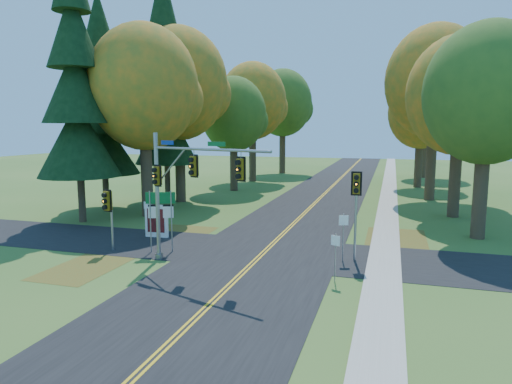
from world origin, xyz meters
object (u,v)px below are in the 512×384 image
(route_sign_cluster, at_px, (161,209))
(east_signal_pole, at_px, (356,194))
(traffic_mast, at_px, (181,181))
(info_kiosk, at_px, (157,221))

(route_sign_cluster, bearing_deg, east_signal_pole, -13.61)
(traffic_mast, bearing_deg, route_sign_cluster, 158.47)
(route_sign_cluster, height_order, info_kiosk, route_sign_cluster)
(route_sign_cluster, bearing_deg, info_kiosk, 102.55)
(route_sign_cluster, relative_size, info_kiosk, 1.67)
(traffic_mast, height_order, route_sign_cluster, traffic_mast)
(traffic_mast, xyz_separation_m, info_kiosk, (-4.01, 4.73, -3.11))
(east_signal_pole, height_order, route_sign_cluster, east_signal_pole)
(east_signal_pole, distance_m, route_sign_cluster, 10.18)
(traffic_mast, xyz_separation_m, east_signal_pole, (7.92, 3.04, -0.68))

